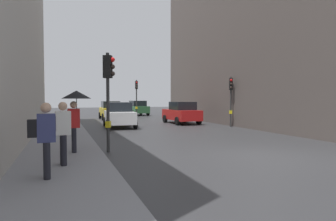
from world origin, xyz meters
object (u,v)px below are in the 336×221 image
at_px(pedestrian_with_umbrella, 76,104).
at_px(car_red_sedan, 182,113).
at_px(traffic_light_far_median, 137,92).
at_px(pedestrian_with_black_backpack, 61,129).
at_px(pedestrian_with_grey_backpack, 44,136).
at_px(traffic_light_mid_street, 231,92).
at_px(car_white_compact, 119,115).
at_px(traffic_light_near_right, 108,84).
at_px(car_yellow_taxi, 111,110).
at_px(car_green_estate, 137,108).

bearing_deg(pedestrian_with_umbrella, car_red_sedan, 52.75).
distance_m(traffic_light_far_median, pedestrian_with_umbrella, 21.18).
relative_size(traffic_light_far_median, pedestrian_with_black_backpack, 2.25).
height_order(traffic_light_far_median, pedestrian_with_umbrella, traffic_light_far_median).
relative_size(pedestrian_with_umbrella, pedestrian_with_black_backpack, 1.21).
distance_m(pedestrian_with_umbrella, pedestrian_with_grey_backpack, 3.51).
xyz_separation_m(traffic_light_mid_street, pedestrian_with_umbrella, (-10.96, -7.73, -0.63)).
distance_m(car_white_compact, car_red_sedan, 5.46).
height_order(traffic_light_far_median, traffic_light_near_right, traffic_light_far_median).
bearing_deg(traffic_light_near_right, traffic_light_far_median, 73.33).
height_order(traffic_light_mid_street, car_yellow_taxi, traffic_light_mid_street).
relative_size(traffic_light_near_right, pedestrian_with_grey_backpack, 2.11).
xyz_separation_m(traffic_light_far_median, car_white_compact, (-3.67, -9.91, -1.86)).
relative_size(car_yellow_taxi, pedestrian_with_black_backpack, 2.39).
height_order(traffic_light_mid_street, pedestrian_with_grey_backpack, traffic_light_mid_street).
bearing_deg(traffic_light_near_right, car_red_sedan, 55.62).
bearing_deg(traffic_light_mid_street, pedestrian_with_grey_backpack, -136.85).
height_order(car_red_sedan, pedestrian_with_grey_backpack, pedestrian_with_grey_backpack).
height_order(car_white_compact, car_yellow_taxi, same).
distance_m(traffic_light_far_median, car_green_estate, 4.84).
bearing_deg(pedestrian_with_umbrella, car_green_estate, 71.38).
relative_size(car_green_estate, pedestrian_with_black_backpack, 2.43).
distance_m(traffic_light_far_median, car_yellow_taxi, 3.79).
xyz_separation_m(car_red_sedan, pedestrian_with_black_backpack, (-9.12, -13.37, 0.29)).
distance_m(pedestrian_with_umbrella, pedestrian_with_black_backpack, 2.16).
distance_m(traffic_light_mid_street, pedestrian_with_grey_backpack, 16.24).
relative_size(car_red_sedan, car_yellow_taxi, 1.00).
height_order(pedestrian_with_umbrella, pedestrian_with_black_backpack, pedestrian_with_umbrella).
height_order(traffic_light_far_median, car_red_sedan, traffic_light_far_median).
distance_m(traffic_light_near_right, car_green_estate, 24.84).
distance_m(car_white_compact, car_yellow_taxi, 8.47).
relative_size(car_white_compact, pedestrian_with_black_backpack, 2.43).
height_order(traffic_light_far_median, car_white_compact, traffic_light_far_median).
distance_m(traffic_light_far_median, traffic_light_near_right, 20.32).
height_order(pedestrian_with_black_backpack, pedestrian_with_grey_backpack, same).
bearing_deg(traffic_light_far_median, pedestrian_with_black_backpack, -108.88).
xyz_separation_m(car_green_estate, pedestrian_with_black_backpack, (-8.65, -26.27, 0.29)).
xyz_separation_m(car_yellow_taxi, pedestrian_with_umbrella, (-4.08, -18.48, 0.96)).
bearing_deg(traffic_light_mid_street, car_green_estate, 99.55).
relative_size(traffic_light_far_median, car_red_sedan, 0.94).
relative_size(car_white_compact, car_red_sedan, 1.02).
height_order(traffic_light_far_median, traffic_light_mid_street, traffic_light_far_median).
bearing_deg(traffic_light_mid_street, traffic_light_near_right, -143.42).
distance_m(traffic_light_mid_street, car_green_estate, 16.84).
distance_m(car_white_compact, pedestrian_with_black_backpack, 12.64).
bearing_deg(car_yellow_taxi, car_green_estate, 54.70).
distance_m(traffic_light_far_median, traffic_light_mid_street, 12.84).
bearing_deg(car_red_sedan, pedestrian_with_grey_backpack, -122.85).
relative_size(traffic_light_far_median, pedestrian_with_grey_backpack, 2.25).
relative_size(traffic_light_mid_street, car_yellow_taxi, 0.85).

